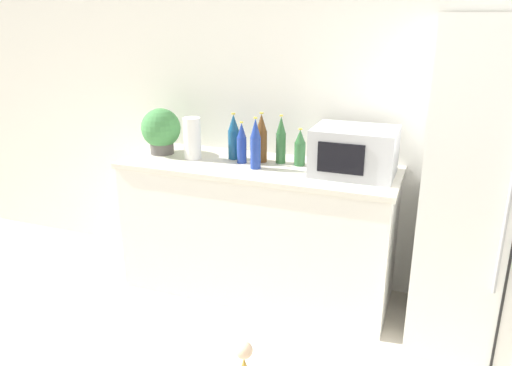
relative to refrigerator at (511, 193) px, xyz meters
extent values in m
cube|color=white|center=(-0.96, 0.38, 0.37)|extent=(8.00, 0.06, 2.55)
cube|color=white|center=(-1.45, 0.05, -0.47)|extent=(1.74, 0.60, 0.86)
cube|color=silver|center=(-1.45, 0.05, -0.03)|extent=(1.77, 0.63, 0.03)
cube|color=white|center=(0.00, 0.00, 0.00)|extent=(0.89, 0.67, 1.80)
cylinder|color=#B2B5BA|center=(-0.05, -0.35, 0.09)|extent=(0.02, 0.02, 0.99)
cylinder|color=#595451|center=(-2.15, 0.07, 0.03)|extent=(0.16, 0.16, 0.08)
sphere|color=#478E4C|center=(-2.15, 0.07, 0.17)|extent=(0.27, 0.27, 0.27)
cylinder|color=white|center=(-1.90, 0.03, 0.13)|extent=(0.11, 0.11, 0.27)
cube|color=#B2B5BA|center=(-0.85, 0.07, 0.13)|extent=(0.48, 0.36, 0.28)
cube|color=black|center=(-0.89, -0.11, 0.13)|extent=(0.26, 0.01, 0.17)
cylinder|color=brown|center=(-1.45, 0.12, 0.09)|extent=(0.07, 0.07, 0.20)
cone|color=brown|center=(-1.45, 0.12, 0.25)|extent=(0.07, 0.07, 0.11)
cylinder|color=gold|center=(-1.45, 0.12, 0.31)|extent=(0.03, 0.03, 0.01)
cylinder|color=navy|center=(-1.64, 0.12, 0.08)|extent=(0.08, 0.08, 0.19)
cone|color=navy|center=(-1.64, 0.12, 0.23)|extent=(0.07, 0.07, 0.11)
cylinder|color=gold|center=(-1.64, 0.12, 0.29)|extent=(0.03, 0.03, 0.01)
cylinder|color=#2D6033|center=(-1.32, 0.14, 0.09)|extent=(0.06, 0.06, 0.19)
cone|color=#2D6033|center=(-1.32, 0.14, 0.24)|extent=(0.06, 0.06, 0.11)
cylinder|color=gold|center=(-1.32, 0.14, 0.30)|extent=(0.02, 0.02, 0.01)
cylinder|color=navy|center=(-1.43, -0.03, 0.09)|extent=(0.06, 0.06, 0.20)
cone|color=navy|center=(-1.43, -0.03, 0.24)|extent=(0.06, 0.06, 0.11)
cylinder|color=gold|center=(-1.43, -0.03, 0.30)|extent=(0.02, 0.02, 0.01)
cylinder|color=#2D6033|center=(-1.20, 0.13, 0.06)|extent=(0.07, 0.07, 0.15)
cone|color=#2D6033|center=(-1.20, 0.13, 0.18)|extent=(0.07, 0.07, 0.08)
cylinder|color=gold|center=(-1.20, 0.13, 0.22)|extent=(0.02, 0.02, 0.01)
cylinder|color=navy|center=(-1.56, 0.06, 0.07)|extent=(0.06, 0.06, 0.17)
cone|color=navy|center=(-1.56, 0.06, 0.20)|extent=(0.06, 0.06, 0.09)
cylinder|color=gold|center=(-1.56, 0.06, 0.25)|extent=(0.02, 0.02, 0.01)
sphere|color=beige|center=(-0.74, -1.90, 0.17)|extent=(0.04, 0.04, 0.04)
camera|label=1|loc=(-0.37, -2.78, 0.89)|focal=35.00mm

